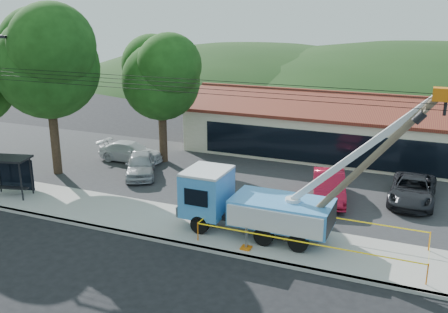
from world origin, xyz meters
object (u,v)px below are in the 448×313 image
Objects in this scene: utility_truck at (252,203)px; car_silver at (141,177)px; leaning_pole at (363,167)px; car_dark at (411,203)px; car_red at (328,201)px; car_white at (131,162)px; bus_shelter at (10,167)px.

car_silver is (-9.42, 5.24, -1.65)m from utility_truck.
car_dark is (1.86, 7.39, -4.06)m from leaning_pole.
car_silver is at bearing 159.39° from leaning_pole.
car_white is at bearing 158.54° from car_red.
leaning_pole reaches higher than car_dark.
bus_shelter reaches higher than car_silver.
bus_shelter is 0.52× the size of car_dark.
utility_truck reaches higher than car_white.
utility_truck is 6.48m from car_red.
car_silver is (-14.31, 5.38, -4.06)m from leaning_pole.
car_dark is (18.52, -0.48, 0.00)m from car_white.
bus_shelter is 0.55× the size of car_red.
car_red is at bearing 67.14° from utility_truck.
leaning_pole reaches higher than car_red.
leaning_pole is 7.58m from car_red.
car_red is (-2.45, 5.91, -4.06)m from leaning_pole.
car_dark is at bearing 47.10° from utility_truck.
leaning_pole is 1.57× the size of car_white.
leaning_pole is at bearing -115.25° from car_white.
car_dark is at bearing 5.35° from car_red.
utility_truck is 4.23× the size of bus_shelter.
car_red reaches higher than car_white.
car_silver is at bearing 36.85° from bus_shelter.
car_red is (11.86, 0.53, 0.00)m from car_silver.
car_red is 1.03× the size of car_white.
leaning_pole is 18.87m from car_white.
utility_truck is at bearing -132.09° from car_dark.
leaning_pole is (4.88, -0.14, 2.42)m from utility_truck.
car_red is at bearing 6.97° from bus_shelter.
car_silver is at bearing -172.09° from car_dark.
leaning_pole is 15.82m from car_silver.
bus_shelter is 17.92m from car_red.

